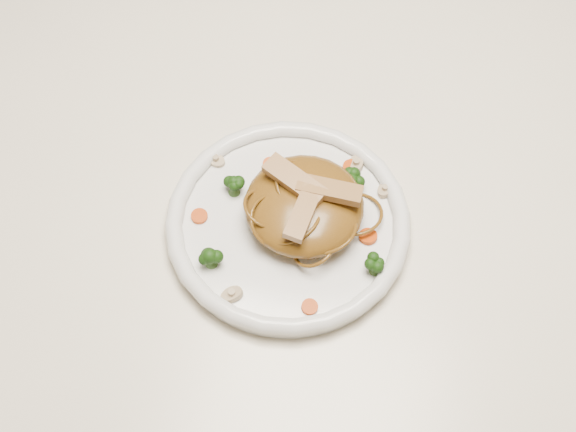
# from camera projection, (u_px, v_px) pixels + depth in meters

# --- Properties ---
(ground) EXTENTS (4.00, 4.00, 0.00)m
(ground) POSITION_uv_depth(u_px,v_px,m) (317.00, 373.00, 1.57)
(ground) COLOR brown
(ground) RESTS_ON ground
(table) EXTENTS (1.20, 0.80, 0.75)m
(table) POSITION_uv_depth(u_px,v_px,m) (333.00, 208.00, 1.02)
(table) COLOR beige
(table) RESTS_ON ground
(plate) EXTENTS (0.31, 0.31, 0.02)m
(plate) POSITION_uv_depth(u_px,v_px,m) (288.00, 226.00, 0.88)
(plate) COLOR white
(plate) RESTS_ON table
(noodle_mound) EXTENTS (0.18, 0.18, 0.04)m
(noodle_mound) POSITION_uv_depth(u_px,v_px,m) (304.00, 205.00, 0.86)
(noodle_mound) COLOR brown
(noodle_mound) RESTS_ON plate
(chicken_a) EXTENTS (0.07, 0.03, 0.01)m
(chicken_a) POSITION_uv_depth(u_px,v_px,m) (329.00, 190.00, 0.83)
(chicken_a) COLOR #9F7E4B
(chicken_a) RESTS_ON noodle_mound
(chicken_b) EXTENTS (0.08, 0.06, 0.01)m
(chicken_b) POSITION_uv_depth(u_px,v_px,m) (295.00, 180.00, 0.84)
(chicken_b) COLOR #9F7E4B
(chicken_b) RESTS_ON noodle_mound
(chicken_c) EXTENTS (0.03, 0.07, 0.01)m
(chicken_c) POSITION_uv_depth(u_px,v_px,m) (303.00, 213.00, 0.82)
(chicken_c) COLOR #9F7E4B
(chicken_c) RESTS_ON noodle_mound
(broccoli_0) EXTENTS (0.03, 0.03, 0.03)m
(broccoli_0) POSITION_uv_depth(u_px,v_px,m) (355.00, 178.00, 0.88)
(broccoli_0) COLOR #173F0D
(broccoli_0) RESTS_ON plate
(broccoli_1) EXTENTS (0.04, 0.04, 0.03)m
(broccoli_1) POSITION_uv_depth(u_px,v_px,m) (233.00, 185.00, 0.88)
(broccoli_1) COLOR #173F0D
(broccoli_1) RESTS_ON plate
(broccoli_2) EXTENTS (0.03, 0.03, 0.03)m
(broccoli_2) POSITION_uv_depth(u_px,v_px,m) (211.00, 258.00, 0.83)
(broccoli_2) COLOR #173F0D
(broccoli_2) RESTS_ON plate
(broccoli_3) EXTENTS (0.03, 0.03, 0.03)m
(broccoli_3) POSITION_uv_depth(u_px,v_px,m) (376.00, 264.00, 0.83)
(broccoli_3) COLOR #173F0D
(broccoli_3) RESTS_ON plate
(carrot_0) EXTENTS (0.02, 0.02, 0.00)m
(carrot_0) POSITION_uv_depth(u_px,v_px,m) (351.00, 167.00, 0.91)
(carrot_0) COLOR #C24707
(carrot_0) RESTS_ON plate
(carrot_1) EXTENTS (0.03, 0.03, 0.00)m
(carrot_1) POSITION_uv_depth(u_px,v_px,m) (199.00, 216.00, 0.87)
(carrot_1) COLOR #C24707
(carrot_1) RESTS_ON plate
(carrot_2) EXTENTS (0.02, 0.02, 0.00)m
(carrot_2) POSITION_uv_depth(u_px,v_px,m) (368.00, 236.00, 0.86)
(carrot_2) COLOR #C24707
(carrot_2) RESTS_ON plate
(carrot_3) EXTENTS (0.02, 0.02, 0.00)m
(carrot_3) POSITION_uv_depth(u_px,v_px,m) (270.00, 164.00, 0.91)
(carrot_3) COLOR #C24707
(carrot_3) RESTS_ON plate
(carrot_4) EXTENTS (0.02, 0.02, 0.00)m
(carrot_4) POSITION_uv_depth(u_px,v_px,m) (310.00, 307.00, 0.81)
(carrot_4) COLOR #C24707
(carrot_4) RESTS_ON plate
(mushroom_0) EXTENTS (0.03, 0.03, 0.01)m
(mushroom_0) POSITION_uv_depth(u_px,v_px,m) (232.00, 294.00, 0.82)
(mushroom_0) COLOR beige
(mushroom_0) RESTS_ON plate
(mushroom_1) EXTENTS (0.03, 0.03, 0.01)m
(mushroom_1) POSITION_uv_depth(u_px,v_px,m) (385.00, 190.00, 0.89)
(mushroom_1) COLOR beige
(mushroom_1) RESTS_ON plate
(mushroom_2) EXTENTS (0.03, 0.03, 0.01)m
(mushroom_2) POSITION_uv_depth(u_px,v_px,m) (216.00, 160.00, 0.91)
(mushroom_2) COLOR beige
(mushroom_2) RESTS_ON plate
(mushroom_3) EXTENTS (0.02, 0.02, 0.01)m
(mushroom_3) POSITION_uv_depth(u_px,v_px,m) (356.00, 164.00, 0.91)
(mushroom_3) COLOR beige
(mushroom_3) RESTS_ON plate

